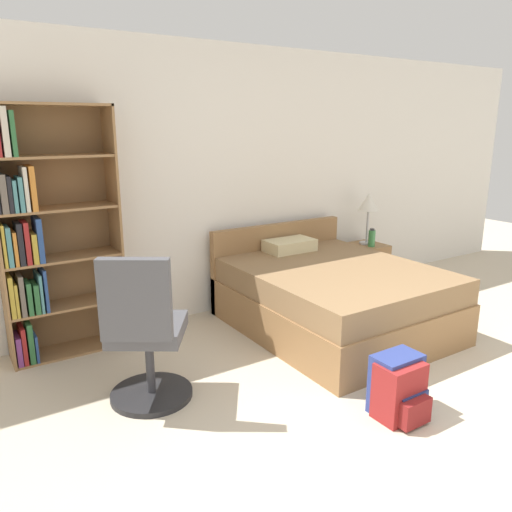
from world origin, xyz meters
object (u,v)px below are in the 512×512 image
Objects in this scene: office_chair at (145,337)px; backpack_red at (401,393)px; nightstand at (363,266)px; bed at (330,296)px; water_bottle at (372,238)px; bookshelf at (42,235)px; table_lamp at (369,204)px; backpack_blue at (397,386)px.

backpack_red is at bearing -38.54° from office_chair.
backpack_red is (-1.75, -2.12, -0.07)m from nightstand.
bed is 1.32m from water_bottle.
water_bottle is at bearing 28.36° from bed.
bookshelf is at bearing 176.97° from water_bottle.
backpack_red is at bearing -130.91° from water_bottle.
table_lamp is 2.91m from backpack_red.
backpack_blue is at bearing -113.51° from bed.
table_lamp is at bearing 50.05° from backpack_red.
bed is 4.70× the size of backpack_blue.
bookshelf reaches higher than nightstand.
bookshelf is at bearing 128.84° from backpack_blue.
table_lamp reaches higher than office_chair.
backpack_red is at bearing -129.44° from nightstand.
office_chair is 2.85× the size of backpack_red.
water_bottle is 2.64m from backpack_blue.
table_lamp is at bearing 49.77° from backpack_blue.
nightstand is at bearing 50.56° from backpack_red.
nightstand is at bearing -1.34° from bookshelf.
bed is 1.98m from office_chair.
water_bottle is at bearing -87.40° from nightstand.
bed reaches higher than backpack_blue.
backpack_blue is (-1.72, -2.07, -0.06)m from nightstand.
nightstand is 0.85× the size of table_lamp.
bookshelf reaches higher than backpack_blue.
bed is at bearing -147.97° from table_lamp.
bed is 1.76× the size of office_chair.
office_chair is 3.34m from table_lamp.
water_bottle is (1.13, 0.61, 0.30)m from bed.
bookshelf reaches higher than water_bottle.
water_bottle reaches higher than nightstand.
bed reaches higher than nightstand.
water_bottle reaches higher than backpack_red.
water_bottle is (-0.05, -0.13, -0.37)m from table_lamp.
office_chair is at bearing 143.74° from backpack_blue.
backpack_red is at bearing -52.44° from bookshelf.
office_chair is at bearing -160.47° from table_lamp.
bed is at bearing -151.64° from water_bottle.
bookshelf is 3.48m from water_bottle.
backpack_red is (-0.62, -1.41, -0.13)m from bed.
bookshelf is 3.39× the size of table_lamp.
bed reaches higher than water_bottle.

